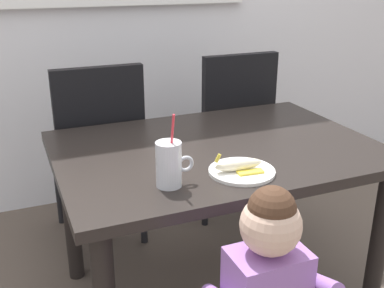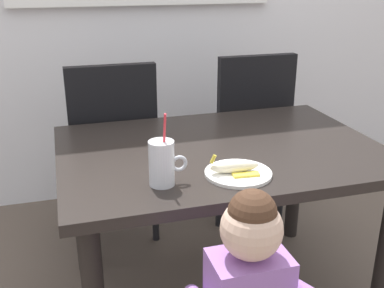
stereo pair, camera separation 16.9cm
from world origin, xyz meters
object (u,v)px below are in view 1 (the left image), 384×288
at_px(milk_cup, 169,167).
at_px(snack_plate, 242,171).
at_px(dining_chair_left, 98,146).
at_px(peeled_banana, 239,165).
at_px(dining_table, 217,169).
at_px(dining_chair_right, 229,125).
at_px(toddler_standing, 267,287).

distance_m(milk_cup, snack_plate, 0.27).
height_order(dining_chair_left, milk_cup, milk_cup).
distance_m(dining_chair_left, snack_plate, 0.97).
bearing_deg(dining_chair_left, peeled_banana, 109.34).
xyz_separation_m(dining_table, dining_chair_right, (0.39, 0.67, -0.07)).
distance_m(dining_table, dining_chair_right, 0.78).
xyz_separation_m(dining_chair_right, peeled_banana, (-0.44, -0.94, 0.20)).
relative_size(dining_chair_left, dining_chair_right, 1.00).
bearing_deg(dining_chair_left, dining_table, 119.82).
relative_size(dining_chair_left, toddler_standing, 1.15).
xyz_separation_m(dining_chair_right, toddler_standing, (-0.53, -1.30, -0.02)).
bearing_deg(dining_chair_right, peeled_banana, 64.92).
distance_m(dining_chair_left, milk_cup, 0.93).
distance_m(dining_chair_left, peeled_banana, 0.97).
distance_m(toddler_standing, peeled_banana, 0.43).
relative_size(dining_table, toddler_standing, 1.51).
distance_m(toddler_standing, milk_cup, 0.47).
relative_size(toddler_standing, milk_cup, 3.35).
height_order(dining_chair_left, peeled_banana, dining_chair_left).
bearing_deg(dining_table, milk_cup, -138.16).
bearing_deg(dining_table, peeled_banana, -99.63).
bearing_deg(dining_table, dining_chair_left, 119.82).
height_order(dining_chair_right, milk_cup, milk_cup).
height_order(toddler_standing, peeled_banana, toddler_standing).
relative_size(dining_table, dining_chair_right, 1.32).
relative_size(dining_chair_left, milk_cup, 3.83).
bearing_deg(dining_chair_right, snack_plate, 65.52).
distance_m(dining_table, snack_plate, 0.29).
distance_m(toddler_standing, snack_plate, 0.42).
distance_m(snack_plate, peeled_banana, 0.03).
distance_m(dining_chair_right, peeled_banana, 1.05).
bearing_deg(dining_chair_left, dining_chair_right, -176.73).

